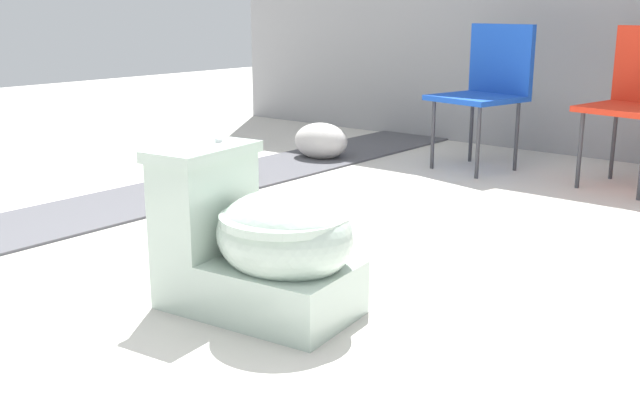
{
  "coord_description": "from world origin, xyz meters",
  "views": [
    {
      "loc": [
        1.65,
        -1.76,
        0.93
      ],
      "look_at": [
        0.1,
        0.11,
        0.3
      ],
      "focal_mm": 42.0,
      "sensor_mm": 36.0,
      "label": 1
    }
  ],
  "objects_px": {
    "folding_chair_left": "(488,81)",
    "boulder_near": "(224,163)",
    "toilet": "(259,244)",
    "boulder_far": "(321,141)"
  },
  "relations": [
    {
      "from": "folding_chair_left",
      "to": "boulder_near",
      "type": "height_order",
      "value": "folding_chair_left"
    },
    {
      "from": "toilet",
      "to": "boulder_far",
      "type": "xyz_separation_m",
      "value": [
        -1.41,
        2.0,
        -0.11
      ]
    },
    {
      "from": "toilet",
      "to": "folding_chair_left",
      "type": "relative_size",
      "value": 0.81
    },
    {
      "from": "boulder_near",
      "to": "boulder_far",
      "type": "height_order",
      "value": "boulder_far"
    },
    {
      "from": "toilet",
      "to": "boulder_near",
      "type": "relative_size",
      "value": 1.9
    },
    {
      "from": "folding_chair_left",
      "to": "boulder_near",
      "type": "relative_size",
      "value": 2.36
    },
    {
      "from": "toilet",
      "to": "boulder_far",
      "type": "relative_size",
      "value": 1.91
    },
    {
      "from": "folding_chair_left",
      "to": "boulder_far",
      "type": "distance_m",
      "value": 1.08
    },
    {
      "from": "toilet",
      "to": "boulder_near",
      "type": "height_order",
      "value": "toilet"
    },
    {
      "from": "folding_chair_left",
      "to": "boulder_near",
      "type": "xyz_separation_m",
      "value": [
        -0.92,
        -1.25,
        -0.41
      ]
    }
  ]
}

